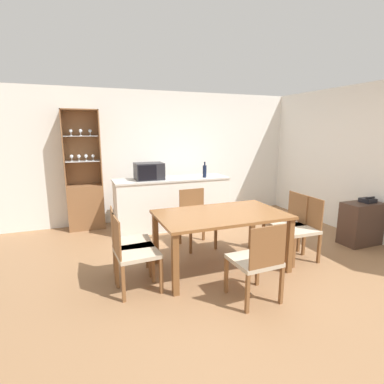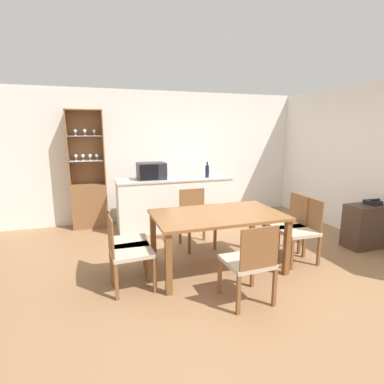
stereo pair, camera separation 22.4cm
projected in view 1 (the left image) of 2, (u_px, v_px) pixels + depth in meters
ground_plane at (236, 266)px, 4.04m from camera, size 18.00×18.00×0.00m
wall_back at (175, 156)px, 6.18m from camera, size 6.80×0.06×2.55m
wall_right at (366, 162)px, 4.96m from camera, size 0.06×4.60×2.55m
kitchen_counter at (172, 203)px, 5.58m from camera, size 2.11×0.61×0.93m
display_cabinet at (85, 196)px, 5.49m from camera, size 0.63×0.37×2.15m
dining_table at (221, 220)px, 3.86m from camera, size 1.64×0.99×0.75m
dining_chair_side_right_near at (300, 228)px, 4.17m from camera, size 0.47×0.47×0.88m
dining_chair_side_right_far at (287, 222)px, 4.44m from camera, size 0.49×0.49×0.88m
dining_chair_head_near at (256, 261)px, 3.13m from camera, size 0.48×0.48×0.88m
dining_chair_side_left_near at (133, 252)px, 3.35m from camera, size 0.49×0.49×0.88m
dining_chair_side_left_far at (128, 243)px, 3.63m from camera, size 0.48×0.48×0.88m
dining_chair_head_far at (196, 218)px, 4.67m from camera, size 0.48×0.48×0.88m
microwave at (149, 171)px, 5.32m from camera, size 0.49×0.38×0.30m
wine_bottle at (205, 171)px, 5.56m from camera, size 0.07×0.07×0.29m
side_cabinet at (361, 223)px, 4.76m from camera, size 0.61×0.36×0.68m
telephone at (368, 200)px, 4.71m from camera, size 0.19×0.19×0.10m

